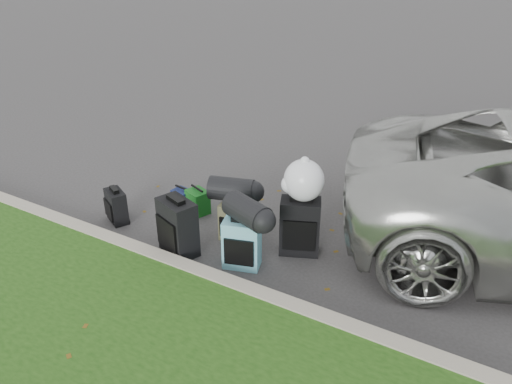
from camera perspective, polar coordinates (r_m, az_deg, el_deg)
The scene contains 12 objects.
ground at distance 6.17m, azimuth -0.13°, elevation -5.50°, with size 120.00×120.00×0.00m, color #383535.
curb at distance 5.44m, azimuth -5.55°, elevation -9.70°, with size 120.00×0.18×0.15m, color #9E937F.
suitcase_small_black at distance 6.71m, azimuth -15.65°, elevation -1.58°, with size 0.35×0.19×0.43m, color black.
suitcase_large_black_left at distance 5.84m, azimuth -8.92°, elevation -3.99°, with size 0.47×0.28×0.68m, color black.
suitcase_olive at distance 6.08m, azimuth -2.47°, elevation -3.44°, with size 0.35×0.22×0.48m, color #47462D.
suitcase_teal at distance 5.56m, azimuth -1.64°, elevation -5.95°, with size 0.40×0.24×0.58m, color teal.
suitcase_large_black_right at distance 5.80m, azimuth 5.02°, elevation -3.95°, with size 0.46×0.27×0.68m, color black.
tote_green at distance 6.74m, azimuth -6.67°, elevation -1.11°, with size 0.28×0.23×0.32m, color #16631B.
tote_navy at distance 6.90m, azimuth -8.42°, elevation -0.78°, with size 0.25×0.19×0.27m, color #15204C.
duffel_left at distance 6.00m, azimuth -2.82°, elevation 0.30°, with size 0.29×0.29×0.54m, color black.
duffel_right at distance 5.31m, azimuth -1.02°, elevation -2.22°, with size 0.29×0.29×0.52m, color black.
trash_bag at distance 5.57m, azimuth 5.50°, elevation 1.34°, with size 0.46×0.46×0.46m, color white.
Camera 1 is at (2.63, -4.49, 3.31)m, focal length 35.00 mm.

